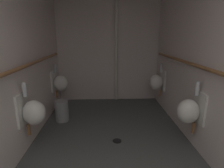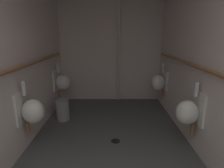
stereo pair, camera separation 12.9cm
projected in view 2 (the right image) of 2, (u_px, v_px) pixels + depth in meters
The scene contains 13 objects.
floor at pixel (110, 153), 2.65m from camera, with size 2.55×4.54×0.08m, color #4C4F4C.
wall_left at pixel (10, 58), 2.31m from camera, with size 0.06×4.54×2.63m, color silver.
wall_right at pixel (209, 58), 2.30m from camera, with size 0.06×4.54×2.63m, color silver.
wall_back at pixel (111, 47), 4.47m from camera, with size 2.55×0.06×2.63m, color silver.
urinal_left_mid at pixel (32, 110), 2.53m from camera, with size 0.32×0.30×0.76m.
urinal_left_far at pixel (62, 82), 4.06m from camera, with size 0.32×0.30×0.76m.
urinal_right_mid at pixel (189, 112), 2.49m from camera, with size 0.32×0.30×0.76m.
urinal_right_far at pixel (159, 82), 4.06m from camera, with size 0.32×0.30×0.76m.
supply_pipe_left at pixel (17, 68), 2.31m from camera, with size 0.06×3.77×0.06m.
supply_pipe_right at pixel (202, 68), 2.32m from camera, with size 0.06×3.75×0.06m.
standpipe_back_wall at pixel (119, 47), 4.36m from camera, with size 0.07×0.07×2.58m, color beige.
floor_drain at pixel (116, 141), 2.88m from camera, with size 0.14×0.14×0.01m, color black.
waste_bin at pixel (63, 110), 3.56m from camera, with size 0.25×0.25×0.40m, color gray.
Camera 2 is at (0.03, -0.10, 1.59)m, focal length 29.70 mm.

